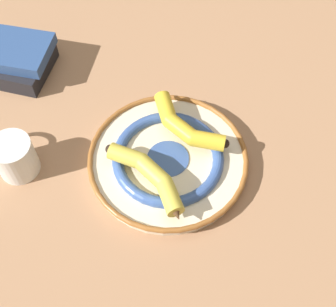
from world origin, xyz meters
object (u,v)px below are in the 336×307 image
at_px(banana_a, 151,176).
at_px(banana_b, 183,125).
at_px(decorative_bowl, 168,160).
at_px(book_stack, 14,58).
at_px(coffee_mug, 14,156).

xyz_separation_m(banana_a, banana_b, (-0.09, 0.10, -0.00)).
height_order(decorative_bowl, banana_a, banana_a).
height_order(banana_a, banana_b, same).
bearing_deg(banana_a, decorative_bowl, -73.48).
distance_m(banana_a, book_stack, 0.46).
bearing_deg(banana_b, banana_a, -74.23).
xyz_separation_m(banana_b, book_stack, (-0.32, -0.30, -0.02)).
bearing_deg(book_stack, coffee_mug, 114.73).
relative_size(banana_a, coffee_mug, 1.57).
bearing_deg(decorative_bowl, banana_b, 133.85).
xyz_separation_m(decorative_bowl, book_stack, (-0.37, -0.25, 0.02)).
relative_size(book_stack, coffee_mug, 1.66).
xyz_separation_m(book_stack, coffee_mug, (0.27, -0.04, 0.01)).
xyz_separation_m(decorative_bowl, coffee_mug, (-0.10, -0.29, 0.03)).
xyz_separation_m(banana_b, coffee_mug, (-0.05, -0.34, -0.01)).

